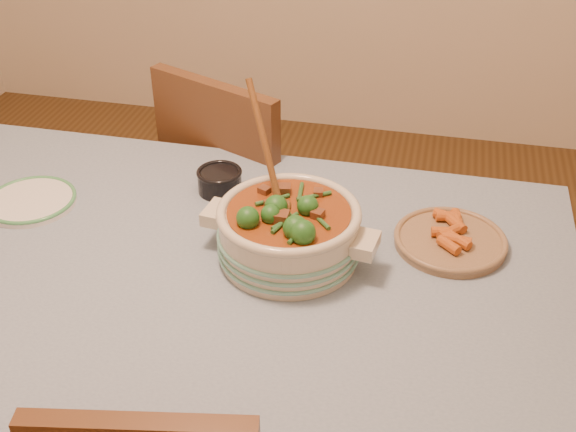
# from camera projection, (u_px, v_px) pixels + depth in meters

# --- Properties ---
(dining_table) EXTENTS (1.68, 1.08, 0.76)m
(dining_table) POSITION_uv_depth(u_px,v_px,m) (200.00, 298.00, 1.66)
(dining_table) COLOR brown
(dining_table) RESTS_ON floor
(stew_casserole) EXTENTS (0.41, 0.35, 0.38)m
(stew_casserole) POSITION_uv_depth(u_px,v_px,m) (289.00, 228.00, 1.60)
(stew_casserole) COLOR beige
(stew_casserole) RESTS_ON dining_table
(white_plate) EXTENTS (0.30, 0.30, 0.02)m
(white_plate) POSITION_uv_depth(u_px,v_px,m) (31.00, 201.00, 1.82)
(white_plate) COLOR silver
(white_plate) RESTS_ON dining_table
(condiment_bowl) EXTENTS (0.14, 0.14, 0.06)m
(condiment_bowl) POSITION_uv_depth(u_px,v_px,m) (220.00, 180.00, 1.86)
(condiment_bowl) COLOR black
(condiment_bowl) RESTS_ON dining_table
(fried_plate) EXTENTS (0.31, 0.31, 0.04)m
(fried_plate) POSITION_uv_depth(u_px,v_px,m) (450.00, 239.00, 1.67)
(fried_plate) COLOR #906D50
(fried_plate) RESTS_ON dining_table
(chair_far) EXTENTS (0.58, 0.58, 0.94)m
(chair_far) POSITION_uv_depth(u_px,v_px,m) (243.00, 191.00, 2.30)
(chair_far) COLOR #58331B
(chair_far) RESTS_ON floor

